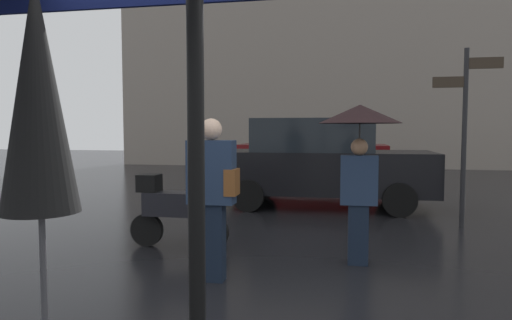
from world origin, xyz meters
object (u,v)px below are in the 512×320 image
parked_car_right (321,162)px  street_signpost (465,119)px  parked_car_left (309,152)px  folded_patio_umbrella_near (38,109)px  pedestrian_with_bag (213,190)px  pedestrian_with_umbrella (360,137)px  parked_scooter (175,208)px

parked_car_right → street_signpost: street_signpost is taller
parked_car_left → parked_car_right: bearing=-77.0°
folded_patio_umbrella_near → pedestrian_with_bag: (0.32, 2.33, -0.75)m
folded_patio_umbrella_near → street_signpost: bearing=57.5°
pedestrian_with_umbrella → parked_car_left: 8.10m
folded_patio_umbrella_near → parked_car_left: bearing=86.5°
parked_car_left → parked_scooter: bearing=-94.1°
pedestrian_with_umbrella → street_signpost: 3.10m
pedestrian_with_bag → street_signpost: size_ratio=0.59×
folded_patio_umbrella_near → pedestrian_with_umbrella: 3.73m
street_signpost → parked_scooter: bearing=-152.4°
pedestrian_with_umbrella → parked_car_right: (-0.65, 4.07, -0.59)m
parked_scooter → street_signpost: bearing=19.6°
parked_scooter → parked_car_right: parked_car_right is taller
folded_patio_umbrella_near → pedestrian_with_bag: bearing=82.2°
pedestrian_with_umbrella → parked_car_right: 4.16m
folded_patio_umbrella_near → parked_car_right: 7.43m
pedestrian_with_bag → parked_car_right: (0.90, 4.96, -0.04)m
pedestrian_with_umbrella → folded_patio_umbrella_near: bearing=42.6°
pedestrian_with_umbrella → street_signpost: bearing=-142.6°
parked_scooter → parked_car_left: 7.79m
pedestrian_with_bag → parked_car_left: bearing=6.7°
folded_patio_umbrella_near → pedestrian_with_umbrella: bearing=59.8°
folded_patio_umbrella_near → pedestrian_with_umbrella: folded_patio_umbrella_near is taller
parked_scooter → parked_car_right: (1.79, 3.76, 0.39)m
pedestrian_with_umbrella → parked_scooter: (-2.44, 0.31, -0.98)m
parked_car_right → parked_car_left: bearing=-91.9°
pedestrian_with_umbrella → parked_car_right: size_ratio=0.43×
pedestrian_with_umbrella → pedestrian_with_bag: bearing=12.7°
parked_car_left → pedestrian_with_bag: bearing=-87.1°
pedestrian_with_umbrella → parked_scooter: size_ratio=1.37×
parked_scooter → parked_car_left: bearing=72.8°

